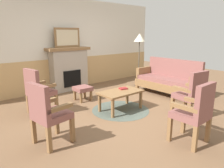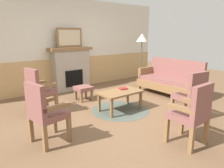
% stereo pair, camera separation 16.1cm
% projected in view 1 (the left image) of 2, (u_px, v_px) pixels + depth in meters
% --- Properties ---
extents(ground_plane, '(14.00, 14.00, 0.00)m').
position_uv_depth(ground_plane, '(122.00, 111.00, 4.59)').
color(ground_plane, brown).
extents(wall_back, '(7.20, 0.14, 2.70)m').
position_uv_depth(wall_back, '(64.00, 46.00, 6.20)').
color(wall_back, silver).
rests_on(wall_back, ground_plane).
extents(fireplace, '(1.30, 0.44, 1.28)m').
position_uv_depth(fireplace, '(69.00, 69.00, 6.17)').
color(fireplace, '#A39989').
rests_on(fireplace, ground_plane).
extents(framed_picture, '(0.80, 0.04, 0.56)m').
position_uv_depth(framed_picture, '(67.00, 38.00, 5.96)').
color(framed_picture, brown).
rests_on(framed_picture, fireplace).
extents(couch, '(0.70, 1.80, 0.98)m').
position_uv_depth(couch, '(168.00, 80.00, 5.76)').
color(couch, brown).
rests_on(couch, ground_plane).
extents(coffee_table, '(0.96, 0.56, 0.44)m').
position_uv_depth(coffee_table, '(121.00, 94.00, 4.55)').
color(coffee_table, brown).
rests_on(coffee_table, ground_plane).
extents(round_rug, '(1.28, 1.28, 0.01)m').
position_uv_depth(round_rug, '(121.00, 110.00, 4.64)').
color(round_rug, '#4C564C').
rests_on(round_rug, ground_plane).
extents(book_on_table, '(0.21, 0.19, 0.03)m').
position_uv_depth(book_on_table, '(123.00, 88.00, 4.70)').
color(book_on_table, maroon).
rests_on(book_on_table, coffee_table).
extents(footstool, '(0.40, 0.40, 0.36)m').
position_uv_depth(footstool, '(83.00, 89.00, 5.26)').
color(footstool, brown).
rests_on(footstool, ground_plane).
extents(armchair_near_fireplace, '(0.55, 0.55, 0.98)m').
position_uv_depth(armchair_near_fireplace, '(38.00, 89.00, 4.31)').
color(armchair_near_fireplace, brown).
rests_on(armchair_near_fireplace, ground_plane).
extents(armchair_by_window_left, '(0.55, 0.55, 0.98)m').
position_uv_depth(armchair_by_window_left, '(47.00, 111.00, 3.09)').
color(armchair_by_window_left, brown).
rests_on(armchair_by_window_left, ground_plane).
extents(armchair_front_left, '(0.53, 0.53, 0.98)m').
position_uv_depth(armchair_front_left, '(192.00, 93.00, 4.06)').
color(armchair_front_left, brown).
rests_on(armchair_front_left, ground_plane).
extents(armchair_front_center, '(0.49, 0.49, 0.98)m').
position_uv_depth(armchair_front_center, '(195.00, 111.00, 3.11)').
color(armchair_front_center, brown).
rests_on(armchair_front_center, ground_plane).
extents(floor_lamp_by_couch, '(0.36, 0.36, 1.68)m').
position_uv_depth(floor_lamp_by_couch, '(140.00, 41.00, 6.49)').
color(floor_lamp_by_couch, '#332D28').
rests_on(floor_lamp_by_couch, ground_plane).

